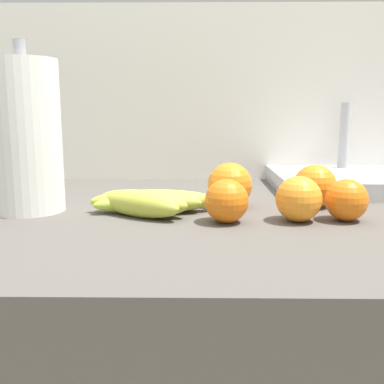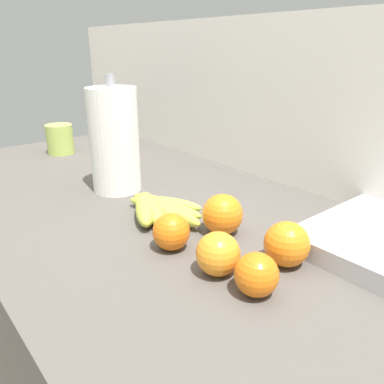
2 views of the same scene
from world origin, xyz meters
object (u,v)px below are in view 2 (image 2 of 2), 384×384
(mug, at_px, (60,139))
(paper_towel_roll, at_px, (114,141))
(banana_bunch, at_px, (158,208))
(orange_front, at_px, (171,232))
(orange_back_left, at_px, (223,214))
(orange_center, at_px, (287,244))
(orange_right, at_px, (257,275))
(orange_far_right, at_px, (218,254))

(mug, bearing_deg, paper_towel_roll, -3.50)
(banana_bunch, distance_m, orange_front, 0.15)
(paper_towel_roll, bearing_deg, orange_back_left, 6.03)
(orange_center, bearing_deg, banana_bunch, -169.77)
(paper_towel_roll, bearing_deg, banana_bunch, -4.41)
(orange_front, bearing_deg, orange_center, 35.07)
(paper_towel_roll, bearing_deg, orange_front, -13.04)
(orange_back_left, bearing_deg, orange_right, -29.57)
(orange_far_right, bearing_deg, mug, 173.84)
(orange_front, distance_m, mug, 0.78)
(banana_bunch, bearing_deg, orange_far_right, -12.21)
(orange_far_right, height_order, mug, mug)
(orange_far_right, xyz_separation_m, orange_right, (0.08, 0.01, -0.00))
(mug, bearing_deg, banana_bunch, -3.79)
(mug, bearing_deg, orange_back_left, 0.73)
(orange_front, distance_m, orange_center, 0.20)
(orange_right, height_order, mug, mug)
(orange_center, xyz_separation_m, paper_towel_roll, (-0.50, -0.04, 0.09))
(orange_front, relative_size, paper_towel_roll, 0.24)
(banana_bunch, height_order, orange_center, orange_center)
(orange_back_left, bearing_deg, banana_bunch, -160.24)
(orange_back_left, distance_m, mug, 0.79)
(orange_right, bearing_deg, mug, 174.66)
(paper_towel_roll, height_order, mug, paper_towel_roll)
(orange_back_left, distance_m, paper_towel_roll, 0.36)
(banana_bunch, xyz_separation_m, orange_right, (0.32, -0.05, 0.01))
(orange_back_left, bearing_deg, orange_center, 0.51)
(paper_towel_roll, bearing_deg, orange_far_right, -8.72)
(orange_right, relative_size, paper_towel_roll, 0.23)
(orange_center, bearing_deg, orange_back_left, -179.49)
(orange_back_left, xyz_separation_m, mug, (-0.79, -0.01, 0.01))
(orange_right, relative_size, mug, 0.67)
(orange_back_left, distance_m, orange_center, 0.15)
(orange_front, bearing_deg, mug, 172.30)
(orange_center, bearing_deg, orange_front, -144.93)
(orange_far_right, bearing_deg, orange_front, -175.48)
(paper_towel_roll, relative_size, mug, 2.89)
(paper_towel_roll, bearing_deg, orange_right, -6.87)
(banana_bunch, xyz_separation_m, mug, (-0.64, 0.04, 0.03))
(orange_far_right, height_order, orange_back_left, orange_back_left)
(orange_center, relative_size, mug, 0.78)
(banana_bunch, height_order, orange_right, orange_right)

